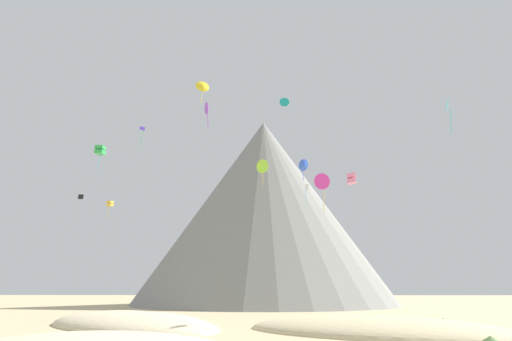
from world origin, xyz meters
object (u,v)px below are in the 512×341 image
(rock_massif, at_px, (271,218))
(kite_blue_mid, at_px, (304,165))
(kite_violet_mid, at_px, (208,109))
(kite_white_mid, at_px, (307,189))
(kite_red_low, at_px, (246,270))
(kite_gold_mid, at_px, (110,204))
(bush_far_right, at_px, (416,326))
(kite_teal_high, at_px, (284,102))
(kite_black_mid, at_px, (81,197))
(kite_yellow_high, at_px, (203,86))
(kite_lime_mid, at_px, (262,166))
(bush_mid_center, at_px, (111,320))
(bush_near_left, at_px, (444,324))
(kite_pink_mid, at_px, (351,179))
(kite_green_high, at_px, (100,150))
(kite_indigo_high, at_px, (142,131))
(kite_magenta_mid, at_px, (322,182))
(kite_cyan_high, at_px, (448,109))

(rock_massif, bearing_deg, kite_blue_mid, -82.35)
(kite_violet_mid, height_order, kite_white_mid, kite_violet_mid)
(kite_blue_mid, bearing_deg, kite_red_low, 85.99)
(kite_red_low, relative_size, kite_gold_mid, 0.79)
(bush_far_right, xyz_separation_m, kite_teal_high, (-12.12, 16.61, 31.89))
(kite_gold_mid, height_order, kite_black_mid, kite_gold_mid)
(bush_far_right, bearing_deg, kite_yellow_high, 144.65)
(kite_red_low, relative_size, kite_lime_mid, 0.64)
(kite_lime_mid, height_order, kite_yellow_high, kite_yellow_high)
(bush_mid_center, height_order, kite_violet_mid, kite_violet_mid)
(kite_black_mid, xyz_separation_m, kite_yellow_high, (18.36, -0.20, 18.36))
(kite_lime_mid, height_order, kite_blue_mid, kite_lime_mid)
(bush_near_left, distance_m, kite_blue_mid, 32.69)
(kite_violet_mid, relative_size, kite_black_mid, 3.39)
(bush_near_left, bearing_deg, kite_white_mid, 106.07)
(kite_pink_mid, bearing_deg, kite_red_low, -122.67)
(kite_white_mid, bearing_deg, bush_near_left, 13.20)
(kite_green_high, xyz_separation_m, kite_indigo_high, (3.99, 9.44, 6.83))
(kite_red_low, bearing_deg, kite_yellow_high, 99.52)
(kite_blue_mid, xyz_separation_m, kite_yellow_high, (-16.37, -2.11, 13.07))
(kite_lime_mid, bearing_deg, kite_violet_mid, 42.63)
(kite_teal_high, distance_m, kite_red_low, 32.47)
(kite_teal_high, relative_size, kite_blue_mid, 0.44)
(bush_near_left, relative_size, bush_mid_center, 1.32)
(bush_far_right, height_order, kite_yellow_high, kite_yellow_high)
(kite_indigo_high, bearing_deg, bush_far_right, -18.82)
(kite_pink_mid, bearing_deg, bush_mid_center, -51.79)
(kite_gold_mid, bearing_deg, bush_near_left, 163.03)
(kite_green_high, height_order, kite_indigo_high, kite_indigo_high)
(kite_green_high, height_order, kite_red_low, kite_green_high)
(kite_violet_mid, bearing_deg, kite_lime_mid, -38.75)
(kite_teal_high, bearing_deg, kite_lime_mid, -46.03)
(kite_teal_high, xyz_separation_m, kite_indigo_high, (-27.15, 15.43, 1.16))
(kite_magenta_mid, bearing_deg, bush_far_right, 122.98)
(kite_gold_mid, distance_m, kite_yellow_high, 29.33)
(bush_mid_center, relative_size, kite_blue_mid, 0.47)
(kite_magenta_mid, relative_size, kite_white_mid, 1.28)
(kite_red_low, xyz_separation_m, kite_magenta_mid, (11.26, -27.83, 10.15))
(kite_green_high, bearing_deg, bush_mid_center, -56.14)
(kite_black_mid, bearing_deg, kite_red_low, -94.21)
(kite_cyan_high, height_order, kite_indigo_high, kite_indigo_high)
(kite_teal_high, height_order, kite_red_low, kite_teal_high)
(bush_far_right, bearing_deg, kite_pink_mid, 97.21)
(kite_violet_mid, distance_m, kite_indigo_high, 38.74)
(kite_pink_mid, bearing_deg, kite_yellow_high, -76.45)
(bush_mid_center, xyz_separation_m, kite_violet_mid, (11.02, -5.49, 23.19))
(kite_black_mid, bearing_deg, kite_teal_high, -132.92)
(kite_teal_high, distance_m, kite_gold_mid, 38.41)
(bush_far_right, distance_m, kite_gold_mid, 58.32)
(bush_near_left, distance_m, kite_gold_mid, 60.64)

